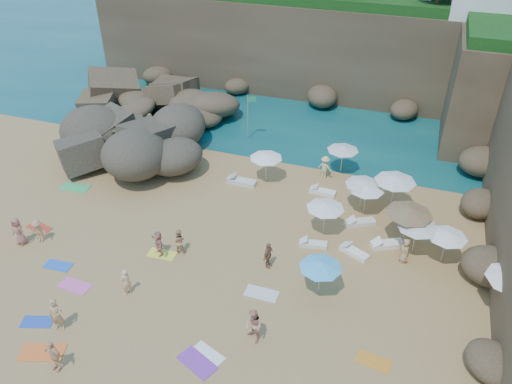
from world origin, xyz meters
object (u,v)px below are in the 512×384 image
(parasol_1, at_px, (343,148))
(person_stand_0, at_px, (56,315))
(parasol_0, at_px, (266,156))
(person_stand_4, at_px, (405,250))
(person_stand_2, at_px, (325,167))
(person_stand_6, at_px, (126,282))
(flag_pole, at_px, (249,111))
(person_stand_5, at_px, (150,123))
(lounger_0, at_px, (242,182))
(person_stand_1, at_px, (179,241))
(rock_outcrop, at_px, (137,157))
(parasol_2, at_px, (396,179))
(person_stand_3, at_px, (268,255))

(parasol_1, height_order, person_stand_0, parasol_1)
(parasol_0, bearing_deg, person_stand_4, -29.11)
(person_stand_2, xyz_separation_m, person_stand_4, (5.88, -6.97, -0.07))
(person_stand_2, xyz_separation_m, person_stand_6, (-6.90, -13.92, -0.04))
(flag_pole, distance_m, person_stand_5, 7.97)
(person_stand_2, bearing_deg, person_stand_4, 146.99)
(lounger_0, distance_m, person_stand_0, 14.81)
(lounger_0, height_order, person_stand_1, person_stand_1)
(lounger_0, bearing_deg, parasol_0, 33.38)
(person_stand_2, height_order, person_stand_5, person_stand_5)
(rock_outcrop, xyz_separation_m, flag_pole, (6.74, 5.44, 2.27))
(parasol_0, distance_m, person_stand_2, 4.16)
(person_stand_1, bearing_deg, person_stand_6, 59.43)
(flag_pole, xyz_separation_m, person_stand_2, (6.75, -3.71, -1.47))
(person_stand_4, relative_size, person_stand_6, 0.97)
(rock_outcrop, distance_m, parasol_0, 10.02)
(person_stand_0, bearing_deg, rock_outcrop, 94.19)
(person_stand_4, bearing_deg, person_stand_0, -82.60)
(rock_outcrop, height_order, person_stand_5, person_stand_5)
(parasol_2, xyz_separation_m, person_stand_2, (-4.68, 2.21, -1.37))
(person_stand_6, bearing_deg, rock_outcrop, -130.86)
(parasol_0, bearing_deg, person_stand_0, -108.03)
(parasol_2, bearing_deg, person_stand_2, 154.68)
(person_stand_3, distance_m, person_stand_6, 7.32)
(person_stand_0, distance_m, person_stand_6, 3.47)
(person_stand_0, relative_size, person_stand_6, 1.20)
(rock_outcrop, relative_size, person_stand_2, 4.99)
(parasol_0, relative_size, parasol_1, 1.02)
(parasol_0, height_order, parasol_1, parasol_0)
(person_stand_0, height_order, person_stand_5, person_stand_0)
(parasol_2, bearing_deg, lounger_0, -177.85)
(person_stand_2, relative_size, person_stand_5, 0.98)
(rock_outcrop, xyz_separation_m, parasol_2, (18.17, -0.48, 2.18))
(lounger_0, distance_m, person_stand_3, 8.34)
(person_stand_0, height_order, person_stand_4, person_stand_0)
(person_stand_3, height_order, person_stand_5, person_stand_5)
(person_stand_0, bearing_deg, person_stand_6, 46.61)
(person_stand_2, relative_size, person_stand_6, 1.06)
(person_stand_3, bearing_deg, person_stand_4, -57.06)
(person_stand_6, bearing_deg, person_stand_2, 174.37)
(person_stand_0, relative_size, person_stand_4, 1.24)
(person_stand_0, bearing_deg, person_stand_1, 53.97)
(rock_outcrop, xyz_separation_m, lounger_0, (8.44, -0.85, 0.15))
(rock_outcrop, bearing_deg, person_stand_6, -61.58)
(person_stand_5, xyz_separation_m, person_stand_6, (7.51, -15.98, -0.06))
(person_stand_0, bearing_deg, person_stand_4, 20.92)
(parasol_1, xyz_separation_m, person_stand_2, (-0.91, -1.08, -1.06))
(rock_outcrop, xyz_separation_m, person_stand_0, (4.87, -15.21, 0.91))
(flag_pole, relative_size, person_stand_2, 2.21)
(rock_outcrop, xyz_separation_m, person_stand_4, (19.37, -5.24, 0.74))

